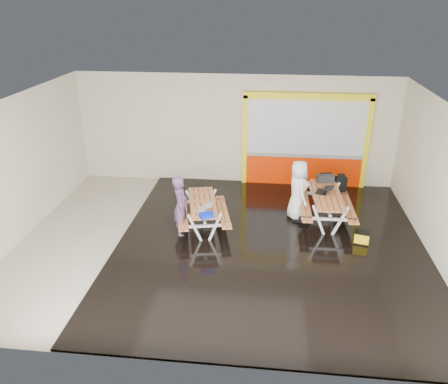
# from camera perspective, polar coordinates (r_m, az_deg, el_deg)

# --- Properties ---
(room) EXTENTS (10.02, 8.02, 3.52)m
(room) POSITION_cam_1_polar(r_m,az_deg,el_deg) (10.43, -0.54, 1.76)
(room) COLOR beige
(room) RESTS_ON ground
(deck) EXTENTS (7.50, 7.98, 0.05)m
(deck) POSITION_cam_1_polar(r_m,az_deg,el_deg) (11.14, 5.93, -6.76)
(deck) COLOR black
(deck) RESTS_ON room
(kiosk) EXTENTS (3.88, 0.16, 3.00)m
(kiosk) POSITION_cam_1_polar(r_m,az_deg,el_deg) (14.21, 10.27, 6.20)
(kiosk) COLOR #F42D00
(kiosk) RESTS_ON room
(picnic_table_left) EXTENTS (1.68, 2.15, 0.77)m
(picnic_table_left) POSITION_cam_1_polar(r_m,az_deg,el_deg) (11.64, -2.72, -2.06)
(picnic_table_left) COLOR #C26F3D
(picnic_table_left) RESTS_ON deck
(picnic_table_right) EXTENTS (1.45, 2.10, 0.83)m
(picnic_table_right) POSITION_cam_1_polar(r_m,az_deg,el_deg) (12.25, 12.94, -1.08)
(picnic_table_right) COLOR #C26F3D
(picnic_table_right) RESTS_ON deck
(person_left) EXTENTS (0.47, 0.64, 1.61)m
(person_left) POSITION_cam_1_polar(r_m,az_deg,el_deg) (11.28, -5.53, -1.81)
(person_left) COLOR #5F3F65
(person_left) RESTS_ON deck
(person_right) EXTENTS (0.74, 0.93, 1.66)m
(person_right) POSITION_cam_1_polar(r_m,az_deg,el_deg) (12.16, 9.42, 0.26)
(person_right) COLOR white
(person_right) RESTS_ON deck
(laptop_left) EXTENTS (0.37, 0.34, 0.15)m
(laptop_left) POSITION_cam_1_polar(r_m,az_deg,el_deg) (11.12, -2.50, -2.06)
(laptop_left) COLOR silver
(laptop_left) RESTS_ON picnic_table_left
(laptop_right) EXTENTS (0.53, 0.50, 0.18)m
(laptop_right) POSITION_cam_1_polar(r_m,az_deg,el_deg) (12.22, 12.67, 0.20)
(laptop_right) COLOR black
(laptop_right) RESTS_ON picnic_table_right
(blue_pouch) EXTENTS (0.40, 0.35, 0.10)m
(blue_pouch) POSITION_cam_1_polar(r_m,az_deg,el_deg) (10.76, -2.25, -2.99)
(blue_pouch) COLOR #0924D2
(blue_pouch) RESTS_ON picnic_table_left
(toolbox) EXTENTS (0.50, 0.32, 0.27)m
(toolbox) POSITION_cam_1_polar(r_m,az_deg,el_deg) (12.92, 12.80, 1.74)
(toolbox) COLOR black
(toolbox) RESTS_ON picnic_table_right
(backpack) EXTENTS (0.37, 0.28, 0.54)m
(backpack) POSITION_cam_1_polar(r_m,az_deg,el_deg) (13.14, 14.63, 1.05)
(backpack) COLOR black
(backpack) RESTS_ON picnic_table_right
(dark_case) EXTENTS (0.51, 0.44, 0.16)m
(dark_case) POSITION_cam_1_polar(r_m,az_deg,el_deg) (12.33, 9.91, -3.22)
(dark_case) COLOR black
(dark_case) RESTS_ON deck
(fluke_bag) EXTENTS (0.41, 0.31, 0.31)m
(fluke_bag) POSITION_cam_1_polar(r_m,az_deg,el_deg) (11.54, 17.18, -5.62)
(fluke_bag) COLOR black
(fluke_bag) RESTS_ON deck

